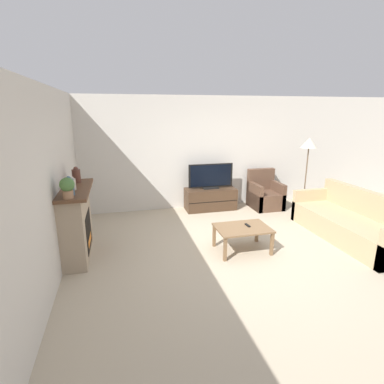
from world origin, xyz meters
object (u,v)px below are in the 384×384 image
object	(u,v)px
potted_plant	(67,187)
tv_stand	(210,199)
tv	(211,177)
armchair	(265,196)
mantel_vase_right	(76,175)
fireplace	(76,222)
remote	(248,225)
coffee_table	(243,230)
mantel_vase_centre_left	(72,184)
couch	(352,224)
floor_lamp	(309,147)
mantel_vase_left	(69,187)

from	to	relation	value
potted_plant	tv_stand	xyz separation A→B (m)	(2.84, 2.38, -1.06)
tv	armchair	bearing A→B (deg)	-7.29
mantel_vase_right	potted_plant	distance (m)	1.01
fireplace	remote	distance (m)	2.86
armchair	coffee_table	size ratio (longest dim) A/B	1.03
potted_plant	mantel_vase_centre_left	bearing A→B (deg)	90.00
potted_plant	couch	bearing A→B (deg)	0.76
potted_plant	tv_stand	bearing A→B (deg)	39.96
floor_lamp	fireplace	bearing A→B (deg)	-168.68
coffee_table	couch	distance (m)	2.21
mantel_vase_centre_left	coffee_table	xyz separation A→B (m)	(2.70, -0.41, -0.88)
remote	potted_plant	bearing A→B (deg)	179.13
mantel_vase_centre_left	tv	xyz separation A→B (m)	(2.84, 1.90, -0.45)
fireplace	floor_lamp	distance (m)	5.08
mantel_vase_right	remote	distance (m)	3.06
fireplace	couch	bearing A→B (deg)	-6.10
fireplace	floor_lamp	world-z (taller)	floor_lamp
coffee_table	tv_stand	bearing A→B (deg)	86.34
potted_plant	remote	distance (m)	2.94
mantel_vase_left	fireplace	bearing A→B (deg)	92.32
fireplace	mantel_vase_left	distance (m)	0.81
couch	remote	bearing A→B (deg)	178.45
potted_plant	mantel_vase_left	bearing A→B (deg)	90.00
coffee_table	mantel_vase_left	bearing A→B (deg)	178.02
potted_plant	tv	distance (m)	3.75
floor_lamp	mantel_vase_centre_left	bearing A→B (deg)	-167.47
mantel_vase_centre_left	floor_lamp	bearing A→B (deg)	12.53
tv_stand	remote	bearing A→B (deg)	-91.01
potted_plant	tv	world-z (taller)	potted_plant
mantel_vase_centre_left	mantel_vase_right	bearing A→B (deg)	90.00
mantel_vase_left	mantel_vase_centre_left	world-z (taller)	mantel_vase_left
mantel_vase_right	coffee_table	size ratio (longest dim) A/B	0.30
mantel_vase_right	armchair	world-z (taller)	mantel_vase_right
mantel_vase_centre_left	tv	bearing A→B (deg)	33.67
tv_stand	tv	xyz separation A→B (m)	(0.00, -0.00, 0.55)
fireplace	couch	size ratio (longest dim) A/B	0.58
mantel_vase_left	coffee_table	distance (m)	2.85
coffee_table	floor_lamp	distance (m)	2.89
couch	fireplace	bearing A→B (deg)	173.90
tv_stand	tv	size ratio (longest dim) A/B	1.12
fireplace	armchair	distance (m)	4.53
armchair	tv	bearing A→B (deg)	172.71
mantel_vase_right	remote	xyz separation A→B (m)	(2.80, -0.89, -0.84)
tv_stand	armchair	bearing A→B (deg)	-7.38
armchair	remote	xyz separation A→B (m)	(-1.40, -2.08, 0.14)
coffee_table	remote	distance (m)	0.13
fireplace	mantel_vase_right	size ratio (longest dim) A/B	5.09
tv	tv_stand	bearing A→B (deg)	90.00
fireplace	mantel_vase_left	size ratio (longest dim) A/B	4.91
armchair	remote	world-z (taller)	armchair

